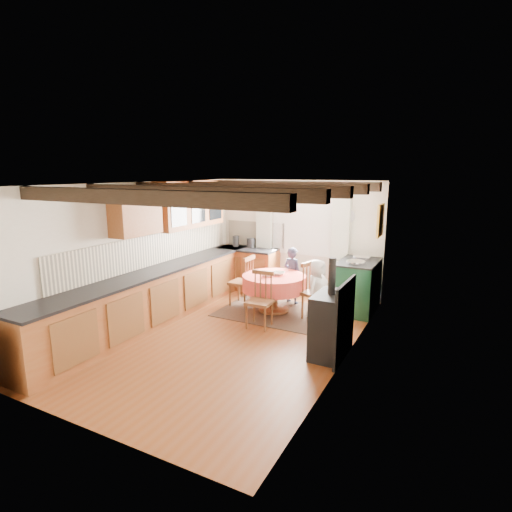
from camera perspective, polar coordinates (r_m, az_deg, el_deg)
The scene contains 40 objects.
floor at distance 6.59m, azimuth -3.25°, elevation -11.13°, with size 3.60×5.50×0.00m, color brown.
ceiling at distance 6.07m, azimuth -3.51°, elevation 10.21°, with size 3.60×5.50×0.00m, color white.
wall_back at distance 8.66m, azimuth 5.92°, elevation 2.69°, with size 3.60×0.00×2.40m, color silver.
wall_front at distance 4.19m, azimuth -23.06°, elevation -8.27°, with size 3.60×0.00×2.40m, color silver.
wall_left at distance 7.29m, azimuth -15.66°, elevation 0.57°, with size 0.00×5.50×2.40m, color silver.
wall_right at distance 5.55m, azimuth 12.87°, elevation -2.77°, with size 0.00×5.50×2.40m, color silver.
beam_a at distance 4.47m, azimuth -16.82°, elevation 7.98°, with size 3.60×0.16×0.16m, color black.
beam_b at distance 5.24m, azimuth -9.16°, elevation 8.83°, with size 3.60×0.16×0.16m, color black.
beam_c at distance 6.07m, azimuth -3.50°, elevation 9.37°, with size 3.60×0.16×0.16m, color black.
beam_d at distance 6.95m, azimuth 0.77°, elevation 9.71°, with size 3.60×0.16×0.16m, color black.
beam_e at distance 7.86m, azimuth 4.07°, elevation 9.93°, with size 3.60×0.16×0.16m, color black.
splash_left at distance 7.49m, azimuth -14.00°, elevation 0.96°, with size 0.02×4.50×0.55m, color beige.
splash_back at distance 9.05m, azimuth -0.04°, elevation 3.16°, with size 1.40×0.02×0.55m, color beige.
base_cabinet_left at distance 7.27m, azimuth -13.58°, elevation -5.52°, with size 0.60×5.30×0.88m, color brown.
base_cabinet_back at distance 8.97m, azimuth -1.14°, elevation -1.87°, with size 1.30×0.60×0.88m, color brown.
worktop_left at distance 7.14m, azimuth -13.64°, elevation -2.02°, with size 0.64×5.30×0.04m, color black.
worktop_back at distance 8.86m, azimuth -1.21°, elevation 1.00°, with size 1.30×0.64×0.04m, color black.
wall_cabinet_glass at distance 7.99m, azimuth -9.19°, elevation 7.26°, with size 0.34×1.80×0.90m, color brown.
wall_cabinet_solid at distance 6.85m, azimuth -16.64°, elevation 5.74°, with size 0.34×0.90×0.70m, color brown.
window_frame at distance 8.55m, azimuth 6.57°, elevation 5.27°, with size 1.34×0.03×1.54m, color white.
window_pane at distance 8.56m, azimuth 6.58°, elevation 5.28°, with size 1.20×0.01×1.40m, color white.
curtain_left at distance 8.88m, azimuth 1.16°, elevation 2.33°, with size 0.35×0.10×2.10m, color silver.
curtain_right at distance 8.29m, azimuth 11.78°, elevation 1.39°, with size 0.35×0.10×2.10m, color silver.
curtain_rod at distance 8.43m, azimuth 6.46°, elevation 9.27°, with size 0.03×0.03×2.00m, color black.
wall_picture at distance 7.68m, azimuth 17.17°, elevation 4.83°, with size 0.04×0.50×0.60m, color gold.
wall_plate at distance 8.24m, azimuth 12.76°, elevation 5.51°, with size 0.30×0.30×0.02m, color silver.
rug at distance 7.61m, azimuth 2.52°, elevation -7.84°, with size 1.93×1.50×0.01m, color #342B25.
dining_table at distance 7.50m, azimuth 2.54°, elevation -5.35°, with size 1.17×1.17×0.70m, color #F73B39, non-canonical shape.
chair_near at distance 6.74m, azimuth 0.47°, elevation -6.25°, with size 0.41×0.43×0.95m, color brown, non-canonical shape.
chair_left at distance 7.86m, azimuth -2.08°, elevation -3.46°, with size 0.42×0.44×0.99m, color brown, non-canonical shape.
chair_right at distance 7.19m, azimuth 8.54°, elevation -4.93°, with size 0.44×0.46×1.02m, color brown, non-canonical shape.
aga_range at distance 7.76m, azimuth 14.15°, elevation -4.08°, with size 0.69×1.06×0.98m, color #123923, non-canonical shape.
cast_iron_stove at distance 5.75m, azimuth 10.52°, elevation -7.24°, with size 0.43×0.71×1.42m, color black, non-canonical shape.
child_far at distance 7.97m, azimuth 5.17°, elevation -2.75°, with size 0.41×0.27×1.13m, color #2D2F48.
child_right at distance 7.18m, azimuth 8.63°, elevation -4.72°, with size 0.53×0.34×1.08m, color white.
bowl_a at distance 7.43m, azimuth 3.19°, elevation -2.48°, with size 0.24×0.24×0.06m, color silver.
bowl_b at distance 7.32m, azimuth 1.57°, elevation -2.66°, with size 0.21×0.21×0.06m, color silver.
cup at distance 7.37m, azimuth 1.89°, elevation -2.46°, with size 0.09×0.09×0.09m, color silver.
canister_tall at distance 9.04m, azimuth -2.88°, elevation 2.12°, with size 0.14×0.14×0.24m, color #262628.
canister_wide at distance 8.94m, azimuth -0.73°, elevation 1.89°, with size 0.18×0.18×0.20m, color #262628.
Camera 1 is at (3.10, -5.22, 2.58)m, focal length 28.30 mm.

